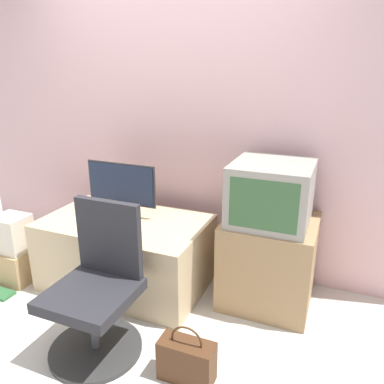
{
  "coord_description": "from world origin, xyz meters",
  "views": [
    {
      "loc": [
        1.34,
        -1.56,
        1.71
      ],
      "look_at": [
        0.32,
        0.9,
        0.81
      ],
      "focal_mm": 35.0,
      "sensor_mm": 36.0,
      "label": 1
    }
  ],
  "objects_px": {
    "main_monitor": "(121,188)",
    "keyboard": "(106,222)",
    "crt_tv": "(271,193)",
    "cardboard_box_lower": "(18,265)",
    "handbag": "(187,360)",
    "mouse": "(136,225)",
    "office_chair": "(97,293)"
  },
  "relations": [
    {
      "from": "crt_tv",
      "to": "main_monitor",
      "type": "bearing_deg",
      "value": -176.04
    },
    {
      "from": "mouse",
      "to": "cardboard_box_lower",
      "type": "xyz_separation_m",
      "value": [
        -1.02,
        -0.24,
        -0.44
      ]
    },
    {
      "from": "crt_tv",
      "to": "handbag",
      "type": "height_order",
      "value": "crt_tv"
    },
    {
      "from": "cardboard_box_lower",
      "to": "keyboard",
      "type": "bearing_deg",
      "value": 15.27
    },
    {
      "from": "office_chair",
      "to": "cardboard_box_lower",
      "type": "xyz_separation_m",
      "value": [
        -1.1,
        0.38,
        -0.24
      ]
    },
    {
      "from": "handbag",
      "to": "main_monitor",
      "type": "bearing_deg",
      "value": 137.82
    },
    {
      "from": "mouse",
      "to": "cardboard_box_lower",
      "type": "distance_m",
      "value": 1.14
    },
    {
      "from": "main_monitor",
      "to": "mouse",
      "type": "distance_m",
      "value": 0.36
    },
    {
      "from": "office_chair",
      "to": "handbag",
      "type": "xyz_separation_m",
      "value": [
        0.62,
        -0.04,
        -0.25
      ]
    },
    {
      "from": "mouse",
      "to": "cardboard_box_lower",
      "type": "height_order",
      "value": "mouse"
    },
    {
      "from": "office_chair",
      "to": "cardboard_box_lower",
      "type": "relative_size",
      "value": 3.34
    },
    {
      "from": "mouse",
      "to": "crt_tv",
      "type": "height_order",
      "value": "crt_tv"
    },
    {
      "from": "mouse",
      "to": "handbag",
      "type": "xyz_separation_m",
      "value": [
        0.7,
        -0.66,
        -0.45
      ]
    },
    {
      "from": "keyboard",
      "to": "crt_tv",
      "type": "distance_m",
      "value": 1.27
    },
    {
      "from": "office_chair",
      "to": "handbag",
      "type": "bearing_deg",
      "value": -4.0
    },
    {
      "from": "main_monitor",
      "to": "crt_tv",
      "type": "distance_m",
      "value": 1.18
    },
    {
      "from": "crt_tv",
      "to": "office_chair",
      "type": "distance_m",
      "value": 1.33
    },
    {
      "from": "keyboard",
      "to": "crt_tv",
      "type": "relative_size",
      "value": 0.67
    },
    {
      "from": "handbag",
      "to": "office_chair",
      "type": "bearing_deg",
      "value": 176.0
    },
    {
      "from": "crt_tv",
      "to": "cardboard_box_lower",
      "type": "height_order",
      "value": "crt_tv"
    },
    {
      "from": "keyboard",
      "to": "handbag",
      "type": "xyz_separation_m",
      "value": [
        0.95,
        -0.64,
        -0.44
      ]
    },
    {
      "from": "mouse",
      "to": "handbag",
      "type": "height_order",
      "value": "mouse"
    },
    {
      "from": "mouse",
      "to": "main_monitor",
      "type": "bearing_deg",
      "value": 142.6
    },
    {
      "from": "main_monitor",
      "to": "office_chair",
      "type": "xyz_separation_m",
      "value": [
        0.31,
        -0.79,
        -0.41
      ]
    },
    {
      "from": "keyboard",
      "to": "mouse",
      "type": "height_order",
      "value": "mouse"
    },
    {
      "from": "keyboard",
      "to": "cardboard_box_lower",
      "type": "xyz_separation_m",
      "value": [
        -0.77,
        -0.21,
        -0.43
      ]
    },
    {
      "from": "main_monitor",
      "to": "handbag",
      "type": "height_order",
      "value": "main_monitor"
    },
    {
      "from": "office_chair",
      "to": "main_monitor",
      "type": "bearing_deg",
      "value": 111.08
    },
    {
      "from": "main_monitor",
      "to": "office_chair",
      "type": "height_order",
      "value": "main_monitor"
    },
    {
      "from": "office_chair",
      "to": "cardboard_box_lower",
      "type": "distance_m",
      "value": 1.19
    },
    {
      "from": "mouse",
      "to": "office_chair",
      "type": "relative_size",
      "value": 0.06
    },
    {
      "from": "main_monitor",
      "to": "keyboard",
      "type": "distance_m",
      "value": 0.3
    }
  ]
}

